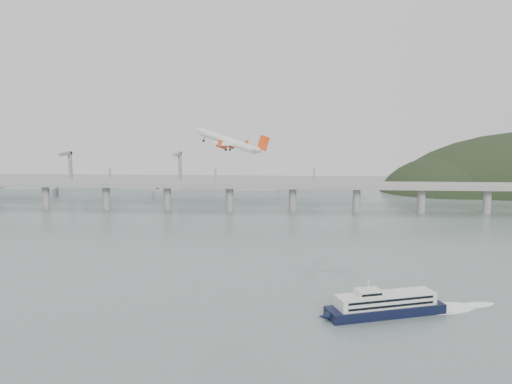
{
  "coord_description": "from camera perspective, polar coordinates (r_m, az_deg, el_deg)",
  "views": [
    {
      "loc": [
        17.2,
        -222.74,
        76.12
      ],
      "look_at": [
        0.0,
        55.0,
        36.0
      ],
      "focal_mm": 38.0,
      "sensor_mm": 36.0,
      "label": 1
    }
  ],
  "objects": [
    {
      "name": "ferry",
      "position": [
        216.93,
        13.46,
        -11.48
      ],
      "size": [
        73.77,
        31.39,
        14.37
      ],
      "rotation": [
        0.0,
        0.0,
        0.32
      ],
      "color": "black",
      "rests_on": "ground"
    },
    {
      "name": "airliner",
      "position": [
        287.08,
        -2.74,
        5.28
      ],
      "size": [
        42.33,
        39.16,
        15.97
      ],
      "rotation": [
        0.05,
        -0.3,
        2.86
      ],
      "color": "white",
      "rests_on": "ground"
    },
    {
      "name": "bridge",
      "position": [
        427.16,
        1.05,
        0.33
      ],
      "size": [
        800.0,
        22.0,
        23.9
      ],
      "color": "gray",
      "rests_on": "ground"
    },
    {
      "name": "ground",
      "position": [
        236.01,
        -0.84,
        -10.61
      ],
      "size": [
        900.0,
        900.0,
        0.0
      ],
      "primitive_type": "plane",
      "color": "slate",
      "rests_on": "ground"
    },
    {
      "name": "distant_fleet",
      "position": [
        522.14,
        -15.79,
        0.2
      ],
      "size": [
        453.0,
        60.9,
        40.0
      ],
      "color": "gray",
      "rests_on": "ground"
    }
  ]
}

